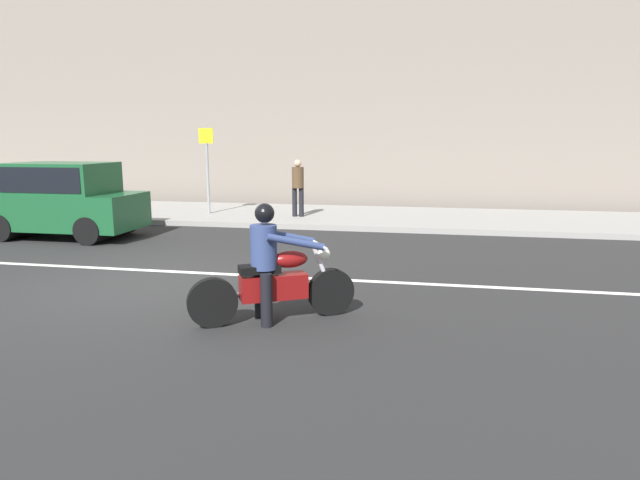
% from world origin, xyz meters
% --- Properties ---
extents(ground_plane, '(80.00, 80.00, 0.00)m').
position_xyz_m(ground_plane, '(0.00, 0.00, 0.00)').
color(ground_plane, '#242424').
extents(sidewalk_slab, '(40.00, 4.40, 0.14)m').
position_xyz_m(sidewalk_slab, '(0.00, 8.00, 0.07)').
color(sidewalk_slab, gray).
rests_on(sidewalk_slab, ground_plane).
extents(lane_marking_stripe, '(18.00, 0.14, 0.01)m').
position_xyz_m(lane_marking_stripe, '(-0.28, 0.90, 0.00)').
color(lane_marking_stripe, silver).
rests_on(lane_marking_stripe, ground_plane).
extents(motorcycle_with_rider_denim_blue, '(1.99, 1.19, 1.54)m').
position_xyz_m(motorcycle_with_rider_denim_blue, '(2.57, -1.31, 0.63)').
color(motorcycle_with_rider_denim_blue, black).
rests_on(motorcycle_with_rider_denim_blue, ground_plane).
extents(parked_hatchback_forest_green, '(3.62, 1.76, 1.80)m').
position_xyz_m(parked_hatchback_forest_green, '(-4.04, 3.64, 0.93)').
color(parked_hatchback_forest_green, '#164C28').
rests_on(parked_hatchback_forest_green, ground_plane).
extents(street_sign_post, '(0.44, 0.08, 2.56)m').
position_xyz_m(street_sign_post, '(-1.94, 7.44, 1.69)').
color(street_sign_post, gray).
rests_on(street_sign_post, sidewalk_slab).
extents(pedestrian_bystander, '(0.34, 0.34, 1.64)m').
position_xyz_m(pedestrian_bystander, '(0.88, 7.29, 1.09)').
color(pedestrian_bystander, black).
rests_on(pedestrian_bystander, sidewalk_slab).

